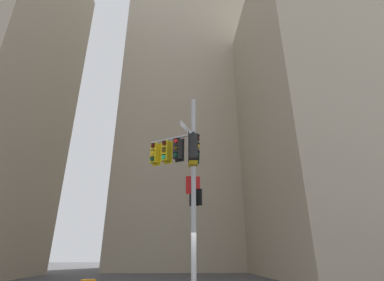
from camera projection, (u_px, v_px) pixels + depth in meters
The scene contains 3 objects.
building_tower_right at pixel (335, 116), 26.89m from camera, with size 15.96×15.96×28.11m, color tan.
building_mid_block at pixel (185, 107), 43.16m from camera, with size 16.56×16.56×45.64m, color tan.
signal_pole_assembly at pixel (183, 165), 12.42m from camera, with size 2.46×3.51×8.75m.
Camera 1 is at (-0.78, -11.96, 1.67)m, focal length 26.08 mm.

